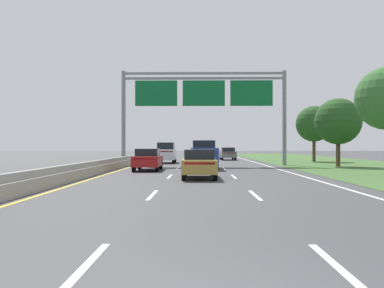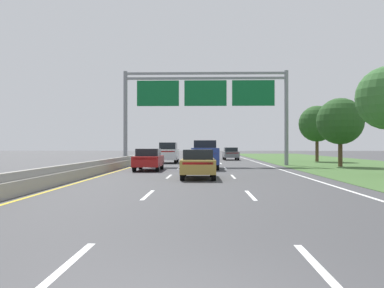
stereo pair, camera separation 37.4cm
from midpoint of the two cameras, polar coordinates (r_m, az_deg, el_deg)
name	(u,v)px [view 2 (the right image)]	position (r m, az deg, el deg)	size (l,w,h in m)	color
ground_plane	(202,165)	(39.52, 1.69, -2.83)	(220.00, 220.00, 0.00)	#3D3D3F
lane_striping	(202,165)	(39.06, 1.69, -2.85)	(11.96, 106.00, 0.01)	white
grass_verge_right	(351,165)	(41.91, 21.15, -2.65)	(14.00, 110.00, 0.02)	#3D602D
median_barrier_concrete	(133,161)	(40.05, -7.81, -2.29)	(0.60, 110.00, 0.85)	#99968E
overhead_sign_gantry	(205,98)	(38.12, 2.14, 6.36)	(15.06, 0.42, 8.63)	gray
pickup_truck_blue	(205,155)	(32.01, 2.13, -1.51)	(2.03, 5.41, 2.20)	navy
car_red_left_lane_sedan	(149,159)	(30.10, -5.61, -2.08)	(1.85, 4.41, 1.57)	maroon
car_gold_centre_lane_sedan	(198,163)	(22.74, 1.31, -2.67)	(1.86, 4.42, 1.57)	#A38438
car_white_left_lane_suv	(169,152)	(43.06, -2.98, -1.16)	(1.93, 4.71, 2.11)	silver
car_grey_right_lane_sedan	(231,153)	(52.57, 5.52, -1.30)	(1.92, 4.44, 1.57)	slate
roadside_tree_mid	(340,121)	(37.50, 19.92, 2.94)	(3.94, 3.94, 5.83)	#4C3823
roadside_tree_far	(317,124)	(48.77, 16.96, 2.66)	(4.04, 4.04, 6.29)	#4C3823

